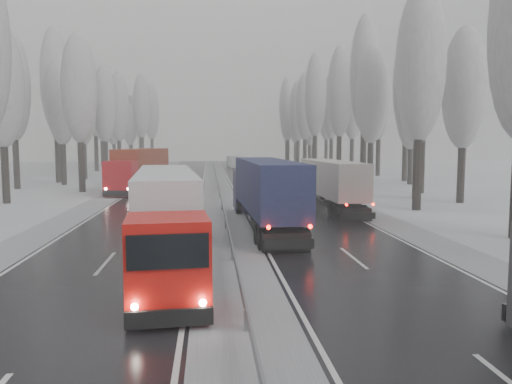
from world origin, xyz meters
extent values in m
cube|color=black|center=(5.25, 30.00, 0.01)|extent=(7.50, 200.00, 0.03)
cube|color=black|center=(-5.25, 30.00, 0.01)|extent=(7.50, 200.00, 0.03)
cube|color=#A9ABB1|center=(0.00, 30.00, 0.02)|extent=(3.00, 200.00, 0.04)
cube|color=#A9ABB1|center=(10.20, 30.00, 0.02)|extent=(2.40, 200.00, 0.04)
cube|color=#A9ABB1|center=(-10.20, 30.00, 0.02)|extent=(2.40, 200.00, 0.04)
cube|color=slate|center=(0.00, 30.00, 0.60)|extent=(0.06, 200.00, 0.32)
cube|color=slate|center=(0.00, 28.00, 0.30)|extent=(0.12, 0.12, 0.60)
cube|color=slate|center=(0.00, 60.00, 0.30)|extent=(0.12, 0.12, 0.60)
cylinder|color=black|center=(14.51, 27.03, 2.81)|extent=(0.68, 0.68, 5.62)
ellipsoid|color=gray|center=(14.51, 27.03, 10.84)|extent=(3.60, 3.60, 11.48)
cylinder|color=black|center=(20.02, 31.03, 2.47)|extent=(0.64, 0.64, 4.94)
ellipsoid|color=gray|center=(20.02, 31.03, 9.53)|extent=(3.60, 3.60, 10.09)
cylinder|color=black|center=(17.90, 35.17, 2.66)|extent=(0.66, 0.66, 5.32)
ellipsoid|color=gray|center=(17.90, 35.17, 10.27)|extent=(3.60, 3.60, 10.88)
cylinder|color=black|center=(20.12, 39.17, 3.16)|extent=(0.72, 0.72, 6.31)
ellipsoid|color=gray|center=(20.12, 39.17, 12.17)|extent=(3.60, 3.60, 12.90)
cylinder|color=black|center=(17.02, 45.60, 2.69)|extent=(0.67, 0.67, 5.38)
ellipsoid|color=gray|center=(17.02, 45.60, 10.37)|extent=(3.60, 3.60, 10.98)
cylinder|color=black|center=(23.31, 49.60, 2.30)|extent=(0.62, 0.62, 4.59)
ellipsoid|color=gray|center=(23.31, 49.60, 8.86)|extent=(3.60, 3.60, 9.39)
cylinder|color=black|center=(17.90, 51.02, 3.47)|extent=(0.76, 0.76, 6.95)
ellipsoid|color=gray|center=(17.90, 51.02, 13.40)|extent=(3.60, 3.60, 14.19)
cylinder|color=black|center=(24.81, 55.02, 3.30)|extent=(0.74, 0.74, 6.59)
ellipsoid|color=gray|center=(24.81, 55.02, 12.71)|extent=(3.60, 3.60, 13.46)
cylinder|color=black|center=(17.56, 61.27, 3.18)|extent=(0.72, 0.72, 6.37)
ellipsoid|color=gray|center=(17.56, 61.27, 12.28)|extent=(3.60, 3.60, 13.01)
cylinder|color=black|center=(24.72, 65.27, 2.99)|extent=(0.70, 0.70, 5.97)
ellipsoid|color=gray|center=(24.72, 65.27, 11.52)|extent=(3.60, 3.60, 12.20)
cylinder|color=black|center=(16.34, 71.95, 3.33)|extent=(0.74, 0.74, 6.65)
ellipsoid|color=gray|center=(16.34, 71.95, 12.83)|extent=(3.60, 3.60, 13.59)
cylinder|color=black|center=(23.71, 75.95, 3.07)|extent=(0.71, 0.71, 6.14)
ellipsoid|color=gray|center=(23.71, 75.95, 11.84)|extent=(3.60, 3.60, 12.54)
cylinder|color=black|center=(16.56, 81.70, 3.03)|extent=(0.71, 0.71, 6.05)
ellipsoid|color=gray|center=(16.56, 81.70, 11.68)|extent=(3.60, 3.60, 12.37)
cylinder|color=black|center=(22.48, 85.70, 3.15)|extent=(0.72, 0.72, 6.30)
ellipsoid|color=gray|center=(22.48, 85.70, 12.15)|extent=(3.60, 3.60, 12.87)
cylinder|color=black|center=(16.63, 89.21, 2.94)|extent=(0.70, 0.70, 5.88)
ellipsoid|color=gray|center=(16.63, 89.21, 11.33)|extent=(3.60, 3.60, 12.00)
cylinder|color=black|center=(19.77, 93.21, 2.43)|extent=(0.64, 0.64, 4.86)
ellipsoid|color=gray|center=(19.77, 93.21, 9.37)|extent=(3.60, 3.60, 9.92)
cylinder|color=black|center=(15.73, 96.32, 2.99)|extent=(0.70, 0.70, 5.98)
ellipsoid|color=gray|center=(15.73, 96.32, 11.53)|extent=(3.60, 3.60, 12.21)
cylinder|color=black|center=(24.94, 100.32, 3.09)|extent=(0.71, 0.71, 6.19)
ellipsoid|color=gray|center=(24.94, 100.32, 11.93)|extent=(3.60, 3.60, 12.64)
cylinder|color=black|center=(17.04, 106.16, 3.43)|extent=(0.75, 0.75, 6.86)
ellipsoid|color=gray|center=(17.04, 106.16, 13.22)|extent=(3.60, 3.60, 14.01)
cylinder|color=black|center=(24.02, 110.16, 2.77)|extent=(0.68, 0.68, 5.55)
ellipsoid|color=gray|center=(24.02, 110.16, 10.70)|extent=(3.60, 3.60, 11.33)
cylinder|color=black|center=(18.73, 116.73, 3.05)|extent=(0.71, 0.71, 6.09)
ellipsoid|color=gray|center=(18.73, 116.73, 11.75)|extent=(3.60, 3.60, 12.45)
cylinder|color=black|center=(21.55, 120.73, 2.74)|extent=(0.67, 0.67, 5.49)
ellipsoid|color=gray|center=(21.55, 120.73, 10.58)|extent=(3.60, 3.60, 11.21)
cylinder|color=black|center=(-17.75, 34.20, 2.52)|extent=(0.65, 0.65, 5.03)
ellipsoid|color=gray|center=(-17.75, 34.20, 9.70)|extent=(3.60, 3.60, 10.28)
cylinder|color=black|center=(-13.94, 43.73, 2.72)|extent=(0.67, 0.67, 5.44)
ellipsoid|color=gray|center=(-13.94, 43.73, 10.49)|extent=(3.60, 3.60, 11.11)
cylinder|color=black|center=(-21.85, 47.73, 2.86)|extent=(0.69, 0.69, 5.72)
ellipsoid|color=gray|center=(-21.85, 47.73, 11.04)|extent=(3.60, 3.60, 11.69)
cylinder|color=black|center=(-18.26, 52.71, 2.61)|extent=(0.66, 0.66, 5.23)
ellipsoid|color=gray|center=(-18.26, 52.71, 10.08)|extent=(3.60, 3.60, 10.68)
cylinder|color=black|center=(-20.05, 56.71, 3.30)|extent=(0.74, 0.74, 6.60)
ellipsoid|color=gray|center=(-20.05, 56.71, 12.74)|extent=(3.60, 3.60, 13.49)
cylinder|color=black|center=(-18.16, 62.35, 2.58)|extent=(0.65, 0.65, 5.16)
ellipsoid|color=gray|center=(-18.16, 62.35, 9.95)|extent=(3.60, 3.60, 10.54)
cylinder|color=black|center=(-19.54, 66.35, 2.90)|extent=(0.69, 0.69, 5.79)
ellipsoid|color=gray|center=(-19.54, 66.35, 11.18)|extent=(3.60, 3.60, 11.84)
cylinder|color=black|center=(-16.58, 69.11, 2.82)|extent=(0.68, 0.68, 5.64)
ellipsoid|color=gray|center=(-16.58, 69.11, 10.89)|extent=(3.60, 3.60, 11.53)
cylinder|color=black|center=(-21.42, 73.11, 3.28)|extent=(0.73, 0.73, 6.56)
ellipsoid|color=gray|center=(-21.42, 73.11, 12.65)|extent=(3.60, 3.60, 13.40)
cylinder|color=black|center=(-16.33, 79.19, 2.90)|extent=(0.69, 0.69, 5.79)
ellipsoid|color=gray|center=(-16.33, 79.19, 11.17)|extent=(3.60, 3.60, 11.84)
cylinder|color=black|center=(-21.09, 83.19, 3.32)|extent=(0.74, 0.74, 6.65)
ellipsoid|color=gray|center=(-21.09, 83.19, 12.82)|extent=(3.60, 3.60, 13.58)
cylinder|color=black|center=(-18.93, 88.54, 2.56)|extent=(0.65, 0.65, 5.12)
ellipsoid|color=gray|center=(-18.93, 88.54, 9.88)|extent=(3.60, 3.60, 10.46)
cylinder|color=black|center=(-21.82, 92.54, 2.92)|extent=(0.69, 0.69, 5.84)
ellipsoid|color=gray|center=(-21.82, 92.54, 11.26)|extent=(3.60, 3.60, 11.92)
cylinder|color=black|center=(-15.07, 99.33, 3.34)|extent=(0.74, 0.74, 6.67)
ellipsoid|color=gray|center=(-15.07, 99.33, 12.87)|extent=(3.60, 3.60, 13.63)
cylinder|color=black|center=(-24.20, 103.33, 3.15)|extent=(0.72, 0.72, 6.31)
ellipsoid|color=gray|center=(-24.20, 103.33, 12.16)|extent=(3.60, 3.60, 12.88)
cylinder|color=black|center=(-14.05, 108.72, 3.14)|extent=(0.72, 0.72, 6.29)
ellipsoid|color=gray|center=(-14.05, 108.72, 12.12)|extent=(3.60, 3.60, 12.84)
cylinder|color=black|center=(-19.66, 112.72, 2.43)|extent=(0.64, 0.64, 4.86)
ellipsoid|color=gray|center=(-19.66, 112.72, 9.36)|extent=(3.60, 3.60, 9.92)
cylinder|color=black|center=(-17.56, 115.31, 3.31)|extent=(0.74, 0.74, 6.63)
ellipsoid|color=gray|center=(-17.56, 115.31, 12.78)|extent=(3.60, 3.60, 13.54)
cylinder|color=black|center=(-20.33, 119.31, 2.89)|extent=(0.69, 0.69, 5.79)
ellipsoid|color=gray|center=(-20.33, 119.31, 11.16)|extent=(3.60, 3.60, 11.82)
cube|color=#1D1A43|center=(2.09, 26.88, 1.61)|extent=(2.53, 2.62, 2.94)
cube|color=black|center=(2.05, 28.11, 2.30)|extent=(2.25, 0.17, 0.98)
cube|color=black|center=(2.05, 28.20, 0.44)|extent=(2.45, 0.22, 0.49)
cube|color=#16163D|center=(2.34, 19.26, 2.64)|extent=(2.90, 12.79, 2.74)
cube|color=black|center=(2.54, 12.85, 0.54)|extent=(2.25, 0.19, 0.44)
cube|color=black|center=(2.45, 15.74, 0.73)|extent=(2.32, 5.45, 0.44)
cube|color=black|center=(2.53, 13.39, 0.34)|extent=(2.25, 0.13, 0.59)
cylinder|color=black|center=(1.09, 26.07, 0.51)|extent=(0.37, 1.03, 1.02)
cylinder|color=black|center=(3.15, 26.13, 0.51)|extent=(0.37, 1.03, 1.02)
cylinder|color=black|center=(1.44, 15.31, 0.51)|extent=(0.37, 1.03, 1.02)
cylinder|color=black|center=(3.49, 15.38, 0.51)|extent=(0.37, 1.03, 1.02)
cylinder|color=black|center=(1.48, 14.04, 0.51)|extent=(0.37, 1.03, 1.02)
cylinder|color=black|center=(3.53, 14.11, 0.51)|extent=(0.37, 1.03, 1.02)
sphere|color=#FF0C05|center=(1.62, 12.75, 1.32)|extent=(0.20, 0.20, 0.20)
sphere|color=#FF0C05|center=(3.47, 12.81, 1.32)|extent=(0.20, 0.20, 0.20)
sphere|color=white|center=(1.12, 28.20, 0.83)|extent=(0.22, 0.22, 0.22)
sphere|color=white|center=(2.98, 28.26, 0.83)|extent=(0.22, 0.22, 0.22)
cube|color=#B5B2A0|center=(8.02, 34.77, 1.48)|extent=(2.28, 2.37, 2.68)
cube|color=black|center=(8.00, 35.88, 2.10)|extent=(2.06, 0.13, 0.89)
cube|color=black|center=(8.00, 35.97, 0.40)|extent=(2.24, 0.18, 0.45)
cube|color=beige|center=(8.17, 27.79, 2.41)|extent=(2.52, 11.67, 2.50)
cube|color=black|center=(8.29, 21.94, 0.49)|extent=(2.06, 0.15, 0.40)
cube|color=black|center=(8.23, 24.58, 0.67)|extent=(2.07, 4.96, 0.40)
cube|color=black|center=(8.28, 22.43, 0.31)|extent=(2.06, 0.10, 0.54)
cylinder|color=black|center=(7.10, 34.03, 0.46)|extent=(0.33, 0.94, 0.93)
cylinder|color=black|center=(8.97, 34.07, 0.46)|extent=(0.33, 0.94, 0.93)
cylinder|color=black|center=(7.30, 24.20, 0.46)|extent=(0.33, 0.94, 0.93)
cylinder|color=black|center=(9.18, 24.24, 0.46)|extent=(0.33, 0.94, 0.93)
cylinder|color=black|center=(7.33, 23.04, 0.46)|extent=(0.33, 0.94, 0.93)
cylinder|color=black|center=(9.20, 23.08, 0.46)|extent=(0.33, 0.94, 0.93)
sphere|color=#FF0C05|center=(7.44, 21.86, 1.21)|extent=(0.18, 0.18, 0.18)
sphere|color=#FF0C05|center=(9.14, 21.89, 1.21)|extent=(0.18, 0.18, 0.18)
sphere|color=white|center=(7.15, 35.98, 0.76)|extent=(0.20, 0.20, 0.20)
sphere|color=white|center=(8.84, 36.02, 0.76)|extent=(0.20, 0.20, 0.20)
cube|color=silver|center=(3.97, 90.70, 1.33)|extent=(2.42, 5.44, 2.30)
cube|color=#606060|center=(3.74, 93.88, 1.11)|extent=(2.15, 1.74, 2.03)
cylinder|color=black|center=(2.91, 93.11, 0.40)|extent=(0.32, 0.81, 0.80)
cylinder|color=black|center=(4.67, 93.24, 0.40)|extent=(0.32, 0.81, 0.80)
cylinder|color=black|center=(3.22, 88.87, 0.40)|extent=(0.32, 0.81, 0.80)
cylinder|color=black|center=(4.98, 89.00, 0.40)|extent=(0.32, 0.81, 0.80)
cube|color=red|center=(-2.18, 5.92, 1.52)|extent=(2.51, 2.60, 2.77)
cube|color=black|center=(-2.08, 4.77, 2.17)|extent=(2.12, 0.28, 0.92)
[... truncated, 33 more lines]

